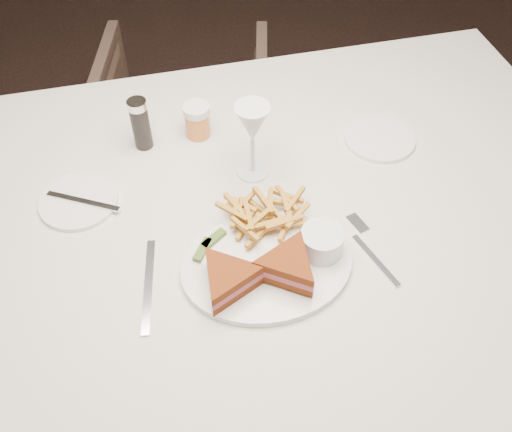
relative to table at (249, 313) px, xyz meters
name	(u,v)px	position (x,y,z in m)	size (l,w,h in m)	color
ground	(310,290)	(0.29, 0.23, -0.38)	(5.00, 5.00, 0.00)	black
table	(249,313)	(0.00, 0.00, 0.00)	(1.57, 1.04, 0.75)	silver
chair_far	(186,119)	(0.06, 0.88, -0.08)	(0.58, 0.54, 0.60)	#4B382E
table_setting	(255,216)	(0.00, -0.04, 0.41)	(0.83, 0.65, 0.18)	white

